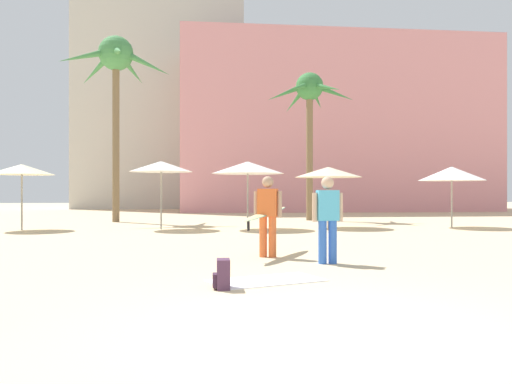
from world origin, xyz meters
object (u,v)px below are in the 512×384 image
beach_towel (266,280)px  person_far_left (328,216)px  cafe_umbrella_4 (161,167)px  cafe_umbrella_2 (248,168)px  backpack (223,275)px  palm_tree_far_left (310,99)px  cafe_umbrella_1 (452,174)px  cafe_umbrella_3 (22,170)px  person_mid_left (267,213)px  cafe_umbrella_5 (328,172)px  palm_tree_left (116,66)px

beach_towel → person_far_left: person_far_left is taller
cafe_umbrella_4 → beach_towel: bearing=-77.3°
cafe_umbrella_2 → beach_towel: cafe_umbrella_2 is taller
cafe_umbrella_4 → backpack: cafe_umbrella_4 is taller
palm_tree_far_left → cafe_umbrella_1: palm_tree_far_left is taller
palm_tree_far_left → cafe_umbrella_2: (-3.47, -5.44, -3.56)m
beach_towel → backpack: size_ratio=4.05×
cafe_umbrella_2 → cafe_umbrella_3: bearing=177.5°
person_mid_left → person_far_left: bearing=-119.6°
cafe_umbrella_5 → person_mid_left: bearing=-112.3°
person_mid_left → cafe_umbrella_5: bearing=-2.2°
cafe_umbrella_4 → cafe_umbrella_1: bearing=-0.7°
palm_tree_left → person_far_left: bearing=-66.0°
cafe_umbrella_1 → cafe_umbrella_5: (-4.75, 0.36, 0.05)m
cafe_umbrella_1 → backpack: cafe_umbrella_1 is taller
cafe_umbrella_5 → cafe_umbrella_3: bearing=-179.7°
cafe_umbrella_5 → backpack: (-4.48, -11.80, -1.92)m
beach_towel → cafe_umbrella_5: bearing=71.4°
backpack → cafe_umbrella_5: bearing=-110.4°
cafe_umbrella_3 → cafe_umbrella_4: 4.93m
palm_tree_far_left → person_mid_left: palm_tree_far_left is taller
backpack → cafe_umbrella_2: bearing=-96.4°
cafe_umbrella_4 → person_far_left: size_ratio=1.50×
cafe_umbrella_3 → beach_towel: size_ratio=1.39×
cafe_umbrella_4 → beach_towel: size_ratio=1.46×
cafe_umbrella_3 → cafe_umbrella_2: bearing=-2.5°
backpack → person_mid_left: size_ratio=0.16×
palm_tree_left → backpack: size_ratio=20.12×
backpack → person_mid_left: 3.73m
cafe_umbrella_3 → person_mid_left: size_ratio=0.92×
palm_tree_left → cafe_umbrella_4: size_ratio=3.40×
cafe_umbrella_2 → cafe_umbrella_4: cafe_umbrella_4 is taller
backpack → person_far_left: size_ratio=0.25×
palm_tree_left → cafe_umbrella_1: palm_tree_left is taller
cafe_umbrella_4 → backpack: bearing=-81.2°
palm_tree_far_left → cafe_umbrella_5: 6.25m
person_mid_left → cafe_umbrella_2: bearing=18.1°
cafe_umbrella_3 → cafe_umbrella_1: bearing=-1.1°
cafe_umbrella_4 → person_far_left: bearing=-67.4°
cafe_umbrella_3 → person_far_left: bearing=-47.0°
palm_tree_left → person_mid_left: size_ratio=3.28×
cafe_umbrella_5 → beach_towel: size_ratio=1.51×
cafe_umbrella_4 → backpack: (1.79, -11.58, -2.08)m
cafe_umbrella_2 → person_mid_left: cafe_umbrella_2 is taller
beach_towel → person_mid_left: person_mid_left is taller
person_far_left → backpack: bearing=-45.4°
beach_towel → person_mid_left: (0.38, 2.92, 0.91)m
cafe_umbrella_4 → cafe_umbrella_5: 6.28m
backpack → person_mid_left: person_mid_left is taller
cafe_umbrella_1 → person_mid_left: cafe_umbrella_1 is taller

